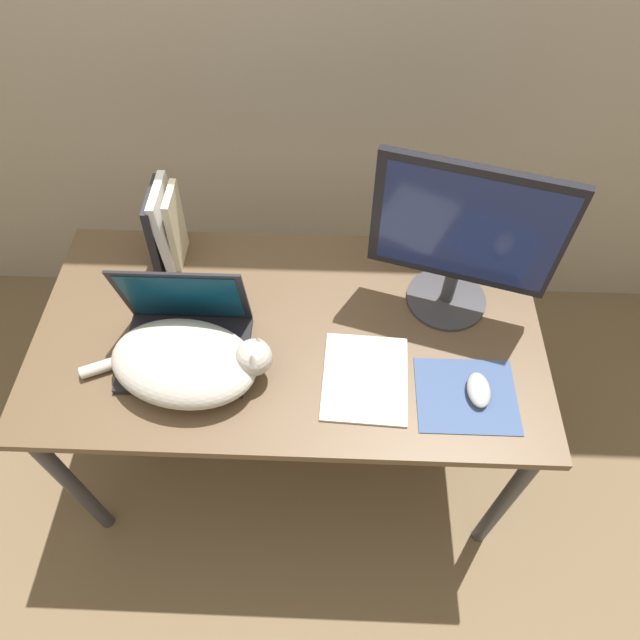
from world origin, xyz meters
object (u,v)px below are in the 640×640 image
at_px(book_row, 166,226).
at_px(notepad, 365,378).
at_px(cat, 188,362).
at_px(external_monitor, 463,239).
at_px(computer_mouse, 479,390).
at_px(laptop, 185,337).

distance_m(book_row, notepad, 0.71).
relative_size(cat, external_monitor, 1.07).
relative_size(computer_mouse, notepad, 0.37).
xyz_separation_m(laptop, notepad, (0.47, -0.08, -0.05)).
xyz_separation_m(laptop, cat, (0.03, -0.09, 0.01)).
height_order(laptop, cat, laptop).
bearing_deg(cat, computer_mouse, -2.15).
bearing_deg(cat, book_row, 106.77).
bearing_deg(external_monitor, notepad, -130.98).
height_order(computer_mouse, notepad, computer_mouse).
bearing_deg(cat, external_monitor, 21.85).
distance_m(laptop, notepad, 0.48).
bearing_deg(book_row, cat, -73.23).
height_order(cat, external_monitor, external_monitor).
bearing_deg(laptop, external_monitor, 14.76).
xyz_separation_m(book_row, notepad, (0.57, -0.41, -0.12)).
relative_size(cat, book_row, 1.93).
bearing_deg(book_row, external_monitor, -9.87).
relative_size(laptop, computer_mouse, 3.26).
distance_m(computer_mouse, book_row, 0.97).
relative_size(laptop, book_row, 1.26).
relative_size(computer_mouse, book_row, 0.39).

